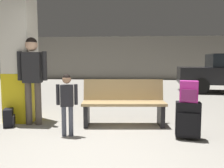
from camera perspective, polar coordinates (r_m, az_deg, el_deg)
The scene contains 9 objects.
ground_plane at distance 7.02m, azimuth -0.03°, elevation -5.11°, with size 18.00×18.00×0.10m, color gray.
garage_back_wall at distance 15.74m, azimuth 2.68°, elevation 6.19°, with size 18.00×0.12×2.80m, color gray.
structural_pillar at distance 5.31m, azimuth -21.12°, elevation 7.58°, with size 0.57×0.57×2.98m.
bench at distance 4.70m, azimuth 2.80°, elevation -4.44°, with size 1.64×0.65×0.89m.
suitcase at distance 4.06m, azimuth 17.65°, elevation -8.09°, with size 0.40×0.27×0.60m.
backpack_bright at distance 3.97m, azimuth 17.84°, elevation -1.77°, with size 0.31×0.24×0.34m.
child at distance 4.02m, azimuth -10.70°, elevation -3.35°, with size 0.35×0.20×1.04m.
adult at distance 4.88m, azimuth -18.48°, elevation 2.85°, with size 0.58×0.24×1.70m.
backpack_dark_floor at distance 5.03m, azimuth -23.41°, elevation -7.43°, with size 0.27×0.32×0.34m.
Camera 1 is at (0.57, -2.87, 1.27)m, focal length 38.31 mm.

